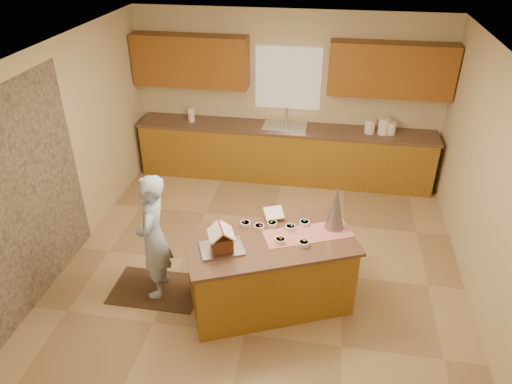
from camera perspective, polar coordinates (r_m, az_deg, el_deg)
floor at (r=6.20m, az=0.61°, el=-9.01°), size 5.50×5.50×0.00m
ceiling at (r=4.94m, az=0.79°, el=15.93°), size 5.50×5.50×0.00m
wall_back at (r=7.95m, az=3.82°, el=11.40°), size 5.50×5.50×0.00m
wall_front at (r=3.34m, az=-7.12°, el=-20.76°), size 5.50×5.50×0.00m
wall_left at (r=6.28m, az=-22.52°, el=3.67°), size 5.50×5.50×0.00m
wall_right at (r=5.68m, az=26.49°, el=-0.16°), size 5.50×5.50×0.00m
stone_accent at (r=5.74m, az=-25.97°, el=-0.86°), size 0.00×2.50×2.50m
window_curtain at (r=7.82m, az=3.87°, el=13.40°), size 1.05×0.03×1.00m
back_counter_base at (r=8.02m, az=3.37°, el=4.55°), size 4.80×0.60×0.88m
back_counter_top at (r=7.83m, az=3.47°, el=7.58°), size 4.85×0.63×0.04m
upper_cabinet_left at (r=7.91m, az=-7.83°, el=15.27°), size 1.85×0.35×0.80m
upper_cabinet_right at (r=7.62m, az=15.82°, el=13.85°), size 1.85×0.35×0.80m
sink at (r=7.83m, az=3.46°, el=7.51°), size 0.70×0.45×0.12m
faucet at (r=7.93m, az=3.65°, el=9.14°), size 0.03×0.03×0.28m
island_base at (r=5.46m, az=1.58°, el=-9.64°), size 1.95×1.49×0.85m
island_top at (r=5.18m, az=1.65°, el=-5.87°), size 2.05×1.59×0.04m
table_runner at (r=5.28m, az=6.24°, el=-4.98°), size 1.03×0.70×0.01m
baking_tray at (r=5.03m, az=-4.10°, el=-6.74°), size 0.54×0.48×0.02m
cookbook at (r=5.44m, az=2.13°, el=-2.52°), size 0.26×0.24×0.09m
tinsel_tree at (r=5.28m, az=9.51°, el=-1.84°), size 0.28×0.28×0.53m
rug at (r=6.00m, az=-11.81°, el=-11.27°), size 1.05×0.68×0.01m
boy at (r=5.51m, az=-12.17°, el=-5.30°), size 0.44×0.61×1.54m
canister_a at (r=7.77m, az=13.45°, el=7.63°), size 0.16×0.16×0.22m
canister_b at (r=7.78m, az=15.04°, el=7.61°), size 0.18×0.18×0.26m
canister_c at (r=7.81m, az=15.86°, el=7.33°), size 0.14×0.14×0.20m
paper_towel at (r=8.07m, az=-7.72°, el=9.14°), size 0.11×0.11×0.24m
gingerbread_house at (r=4.97m, az=-4.15°, el=-5.69°), size 0.35×0.35×0.27m
candy_bowls at (r=5.27m, az=2.79°, el=-4.55°), size 0.79×0.50×0.05m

